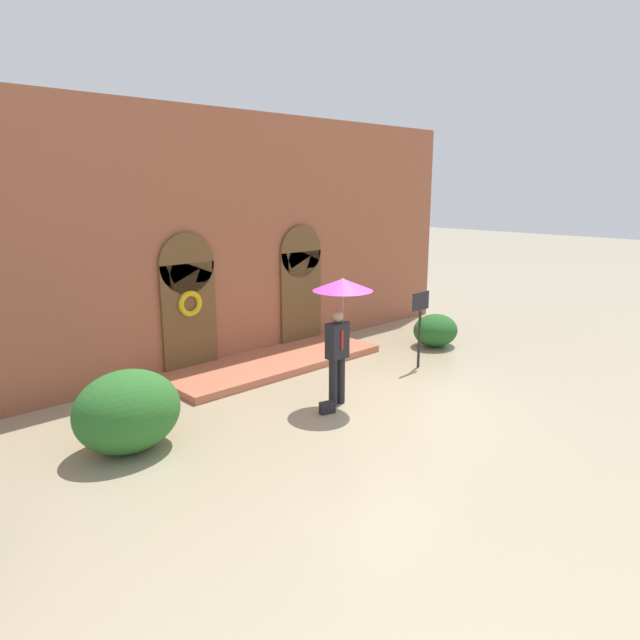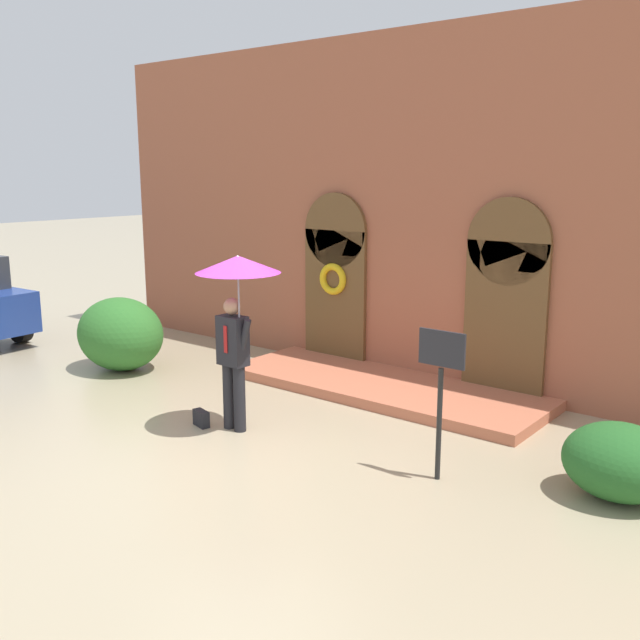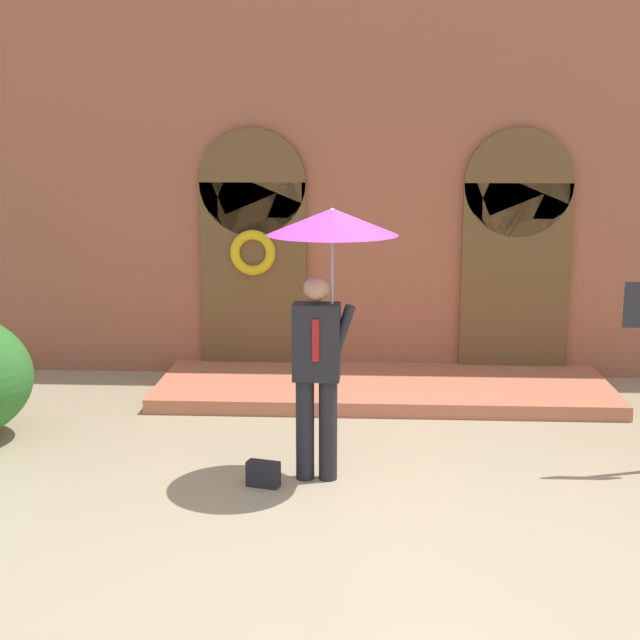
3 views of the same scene
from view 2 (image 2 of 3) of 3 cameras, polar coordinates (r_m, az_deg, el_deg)
name	(u,v)px [view 2 (image 2 of 3)]	position (r m, az deg, el deg)	size (l,w,h in m)	color
ground_plane	(246,449)	(9.10, -5.90, -10.27)	(80.00, 80.00, 0.00)	tan
building_facade	(423,217)	(11.77, 8.24, 8.15)	(14.00, 2.30, 5.60)	#9E563D
person_with_umbrella	(237,290)	(9.22, -6.68, 2.39)	(1.10, 1.10, 2.36)	black
handbag	(201,418)	(9.93, -9.48, -7.76)	(0.28, 0.12, 0.22)	black
sign_post	(441,380)	(7.96, 9.63, -4.76)	(0.56, 0.06, 1.72)	black
shrub_left	(120,334)	(12.85, -15.68, -1.08)	(1.64, 1.34, 1.27)	#2D6B28
shrub_right	(620,462)	(8.29, 22.86, -10.40)	(1.20, 1.05, 0.82)	#235B23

